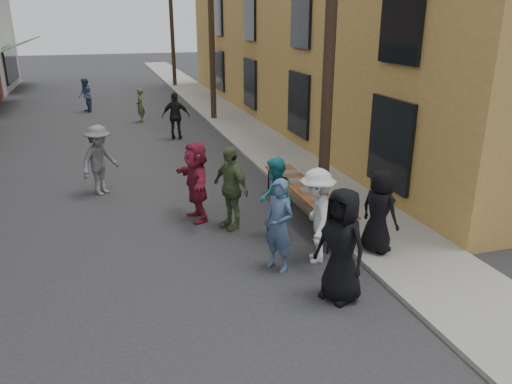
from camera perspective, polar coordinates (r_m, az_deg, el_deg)
ground at (r=8.68m, az=-10.92°, el=-12.54°), size 120.00×120.00×0.00m
sidewalk at (r=23.49m, az=-3.14°, el=8.44°), size 2.20×60.00×0.10m
building_ochre at (r=24.36m, az=12.24°, el=20.17°), size 10.00×28.00×10.00m
utility_pole_near at (r=11.46m, az=8.56°, el=19.05°), size 0.26×0.26×9.00m
utility_pole_mid at (r=22.89m, az=-5.16°, el=19.32°), size 0.26×0.26×9.00m
utility_pole_far at (r=34.71m, az=-9.65°, el=19.18°), size 0.26×0.26×9.00m
serving_table at (r=11.71m, az=5.75°, el=0.26°), size 0.70×4.00×0.75m
catering_tray_sausage at (r=10.28m, az=9.31°, el=-2.23°), size 0.50×0.33×0.08m
catering_tray_foil_b at (r=10.82m, az=7.80°, el=-1.02°), size 0.50×0.33×0.08m
catering_tray_buns at (r=11.42m, az=6.34°, el=0.15°), size 0.50×0.33×0.08m
catering_tray_foil_d at (r=12.03m, az=5.03°, el=1.21°), size 0.50×0.33×0.08m
catering_tray_buns_end at (r=12.65m, az=3.84°, el=2.16°), size 0.50×0.33×0.08m
condiment_jar_a at (r=9.94m, az=8.93°, el=-2.99°), size 0.07×0.07×0.08m
condiment_jar_b at (r=10.02m, az=8.68°, el=-2.78°), size 0.07×0.07×0.08m
condiment_jar_c at (r=10.10m, az=8.44°, el=-2.58°), size 0.07×0.07×0.08m
cup_stack at (r=10.15m, az=10.95°, el=-2.49°), size 0.08×0.08×0.12m
guest_front_a at (r=8.37m, az=9.74°, el=-6.02°), size 0.97×1.14×1.97m
guest_front_b at (r=9.25m, az=2.62°, el=-3.84°), size 0.69×0.78×1.78m
guest_front_c at (r=10.54m, az=2.18°, el=-0.82°), size 0.96×1.06×1.79m
guest_front_d at (r=9.62m, az=6.94°, el=-2.72°), size 1.05×1.37×1.87m
guest_front_e at (r=11.09m, az=-2.93°, el=0.50°), size 0.88×1.20×1.89m
guest_queue_back at (r=11.60m, az=-6.84°, el=1.20°), size 0.72×1.78×1.87m
server at (r=10.05m, az=13.91°, el=-2.11°), size 0.81×0.97×1.70m
passerby_left at (r=13.86m, az=-17.45°, el=3.49°), size 1.35×1.35×1.88m
passerby_mid at (r=19.65m, az=-9.15°, el=8.57°), size 1.14×0.70×1.81m
passerby_right at (r=23.21m, az=-13.09°, el=9.60°), size 0.37×0.56×1.50m
passerby_far at (r=26.40m, az=-18.90°, el=10.42°), size 0.83×0.96×1.69m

